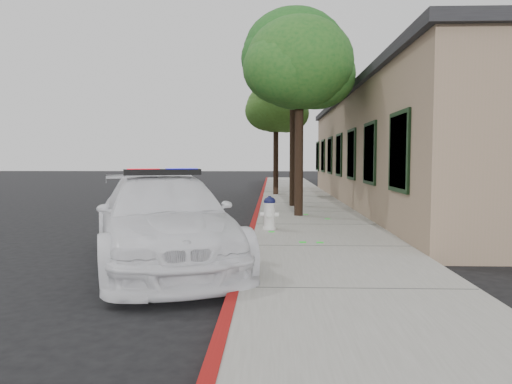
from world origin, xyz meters
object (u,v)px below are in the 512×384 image
object	(u,v)px
police_car	(163,220)
street_tree_far	(277,110)
fire_hydrant	(270,213)
street_tree_mid	(295,58)
clapboard_building	(438,150)
street_tree_near	(300,68)

from	to	relation	value
police_car	street_tree_far	distance (m)	14.79
fire_hydrant	street_tree_far	distance (m)	11.64
street_tree_mid	street_tree_far	world-z (taller)	street_tree_mid
fire_hydrant	street_tree_mid	size ratio (longest dim) A/B	0.11
clapboard_building	street_tree_mid	size ratio (longest dim) A/B	3.06
street_tree_mid	street_tree_far	distance (m)	5.53
police_car	street_tree_near	world-z (taller)	street_tree_near
clapboard_building	police_car	bearing A→B (deg)	-128.43
street_tree_mid	street_tree_far	xyz separation A→B (m)	(-0.58, 5.35, -1.24)
clapboard_building	street_tree_mid	xyz separation A→B (m)	(-5.38, -1.15, 3.17)
street_tree_near	street_tree_far	bearing A→B (deg)	94.06
police_car	street_tree_near	bearing A→B (deg)	46.35
clapboard_building	street_tree_near	world-z (taller)	street_tree_near
fire_hydrant	street_tree_near	bearing A→B (deg)	75.24
street_tree_mid	street_tree_near	bearing A→B (deg)	-89.79
police_car	street_tree_near	size ratio (longest dim) A/B	0.99
clapboard_building	police_car	size ratio (longest dim) A/B	3.69
street_tree_mid	clapboard_building	bearing A→B (deg)	12.11
clapboard_building	street_tree_far	size ratio (longest dim) A/B	4.02
fire_hydrant	street_tree_mid	xyz separation A→B (m)	(0.83, 5.74, 4.76)
clapboard_building	fire_hydrant	bearing A→B (deg)	-132.02
fire_hydrant	street_tree_far	bearing A→B (deg)	90.94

